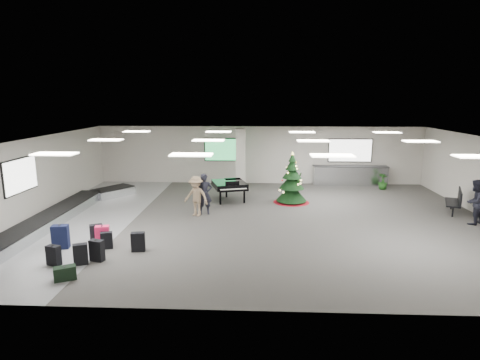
{
  "coord_description": "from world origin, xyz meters",
  "views": [
    {
      "loc": [
        -0.1,
        -15.3,
        4.72
      ],
      "look_at": [
        -0.83,
        1.0,
        1.39
      ],
      "focal_mm": 30.0,
      "sensor_mm": 36.0,
      "label": 1
    }
  ],
  "objects_px": {
    "pink_suitcase": "(103,236)",
    "potted_plant_right": "(383,181)",
    "potted_plant_left": "(299,179)",
    "baggage_carousel": "(65,212)",
    "traveler_b": "(196,196)",
    "traveler_a": "(205,194)",
    "traveler_bench": "(475,202)",
    "service_counter": "(350,175)",
    "bench": "(456,200)",
    "grand_piano": "(230,185)",
    "christmas_tree": "(292,185)"
  },
  "relations": [
    {
      "from": "traveler_b",
      "to": "christmas_tree",
      "type": "bearing_deg",
      "value": 51.48
    },
    {
      "from": "service_counter",
      "to": "traveler_b",
      "type": "distance_m",
      "value": 9.82
    },
    {
      "from": "bench",
      "to": "traveler_a",
      "type": "bearing_deg",
      "value": -154.23
    },
    {
      "from": "christmas_tree",
      "to": "traveler_bench",
      "type": "relative_size",
      "value": 1.37
    },
    {
      "from": "traveler_b",
      "to": "traveler_a",
      "type": "bearing_deg",
      "value": 62.65
    },
    {
      "from": "traveler_bench",
      "to": "potted_plant_right",
      "type": "height_order",
      "value": "traveler_bench"
    },
    {
      "from": "pink_suitcase",
      "to": "grand_piano",
      "type": "height_order",
      "value": "grand_piano"
    },
    {
      "from": "grand_piano",
      "to": "traveler_a",
      "type": "xyz_separation_m",
      "value": [
        -0.87,
        -2.24,
        0.1
      ]
    },
    {
      "from": "pink_suitcase",
      "to": "traveler_bench",
      "type": "bearing_deg",
      "value": -0.58
    },
    {
      "from": "traveler_a",
      "to": "potted_plant_left",
      "type": "xyz_separation_m",
      "value": [
        4.44,
        5.67,
        -0.47
      ]
    },
    {
      "from": "christmas_tree",
      "to": "traveler_b",
      "type": "relative_size",
      "value": 1.44
    },
    {
      "from": "service_counter",
      "to": "christmas_tree",
      "type": "height_order",
      "value": "christmas_tree"
    },
    {
      "from": "traveler_b",
      "to": "traveler_bench",
      "type": "distance_m",
      "value": 10.74
    },
    {
      "from": "grand_piano",
      "to": "traveler_a",
      "type": "distance_m",
      "value": 2.4
    },
    {
      "from": "potted_plant_right",
      "to": "traveler_b",
      "type": "bearing_deg",
      "value": -149.94
    },
    {
      "from": "service_counter",
      "to": "potted_plant_right",
      "type": "distance_m",
      "value": 1.79
    },
    {
      "from": "traveler_b",
      "to": "pink_suitcase",
      "type": "bearing_deg",
      "value": -103.57
    },
    {
      "from": "potted_plant_left",
      "to": "bench",
      "type": "bearing_deg",
      "value": -40.21
    },
    {
      "from": "potted_plant_left",
      "to": "potted_plant_right",
      "type": "relative_size",
      "value": 0.87
    },
    {
      "from": "traveler_a",
      "to": "traveler_bench",
      "type": "height_order",
      "value": "traveler_bench"
    },
    {
      "from": "pink_suitcase",
      "to": "potted_plant_right",
      "type": "relative_size",
      "value": 0.81
    },
    {
      "from": "baggage_carousel",
      "to": "christmas_tree",
      "type": "relative_size",
      "value": 4.08
    },
    {
      "from": "traveler_b",
      "to": "potted_plant_right",
      "type": "distance_m",
      "value": 10.52
    },
    {
      "from": "pink_suitcase",
      "to": "baggage_carousel",
      "type": "bearing_deg",
      "value": 118.5
    },
    {
      "from": "bench",
      "to": "pink_suitcase",
      "type": "bearing_deg",
      "value": -138.95
    },
    {
      "from": "traveler_bench",
      "to": "baggage_carousel",
      "type": "bearing_deg",
      "value": -33.28
    },
    {
      "from": "potted_plant_left",
      "to": "traveler_bench",
      "type": "bearing_deg",
      "value": -47.78
    },
    {
      "from": "pink_suitcase",
      "to": "traveler_b",
      "type": "distance_m",
      "value": 4.4
    },
    {
      "from": "traveler_b",
      "to": "traveler_bench",
      "type": "relative_size",
      "value": 0.95
    },
    {
      "from": "pink_suitcase",
      "to": "potted_plant_left",
      "type": "distance_m",
      "value": 11.98
    },
    {
      "from": "baggage_carousel",
      "to": "pink_suitcase",
      "type": "distance_m",
      "value": 4.12
    },
    {
      "from": "baggage_carousel",
      "to": "potted_plant_left",
      "type": "relative_size",
      "value": 12.95
    },
    {
      "from": "pink_suitcase",
      "to": "potted_plant_right",
      "type": "xyz_separation_m",
      "value": [
        11.61,
        8.85,
        0.09
      ]
    },
    {
      "from": "potted_plant_left",
      "to": "potted_plant_right",
      "type": "bearing_deg",
      "value": -8.86
    },
    {
      "from": "traveler_b",
      "to": "service_counter",
      "type": "bearing_deg",
      "value": 60.85
    },
    {
      "from": "service_counter",
      "to": "bench",
      "type": "height_order",
      "value": "service_counter"
    },
    {
      "from": "potted_plant_left",
      "to": "baggage_carousel",
      "type": "bearing_deg",
      "value": -147.19
    },
    {
      "from": "grand_piano",
      "to": "traveler_b",
      "type": "bearing_deg",
      "value": -131.85
    },
    {
      "from": "pink_suitcase",
      "to": "potted_plant_right",
      "type": "bearing_deg",
      "value": 24.19
    },
    {
      "from": "service_counter",
      "to": "grand_piano",
      "type": "distance_m",
      "value": 7.41
    },
    {
      "from": "traveler_b",
      "to": "potted_plant_left",
      "type": "xyz_separation_m",
      "value": [
        4.75,
        5.94,
        -0.45
      ]
    },
    {
      "from": "baggage_carousel",
      "to": "pink_suitcase",
      "type": "xyz_separation_m",
      "value": [
        2.74,
        -3.08,
        0.13
      ]
    },
    {
      "from": "potted_plant_left",
      "to": "pink_suitcase",
      "type": "bearing_deg",
      "value": -127.32
    },
    {
      "from": "christmas_tree",
      "to": "bench",
      "type": "relative_size",
      "value": 1.41
    },
    {
      "from": "traveler_a",
      "to": "bench",
      "type": "bearing_deg",
      "value": -5.6
    },
    {
      "from": "baggage_carousel",
      "to": "potted_plant_right",
      "type": "relative_size",
      "value": 11.21
    },
    {
      "from": "traveler_a",
      "to": "traveler_bench",
      "type": "xyz_separation_m",
      "value": [
        10.41,
        -0.91,
        0.02
      ]
    },
    {
      "from": "service_counter",
      "to": "christmas_tree",
      "type": "relative_size",
      "value": 1.7
    },
    {
      "from": "traveler_b",
      "to": "grand_piano",
      "type": "bearing_deg",
      "value": 86.19
    },
    {
      "from": "potted_plant_right",
      "to": "pink_suitcase",
      "type": "bearing_deg",
      "value": -142.69
    }
  ]
}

